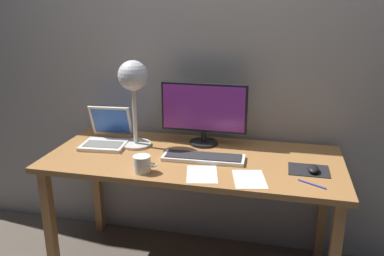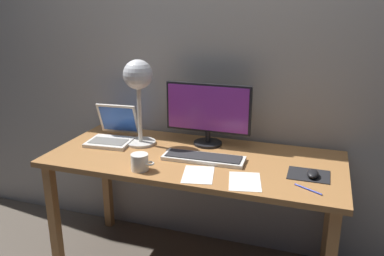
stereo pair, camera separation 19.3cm
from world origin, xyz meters
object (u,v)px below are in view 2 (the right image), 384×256
at_px(monitor, 208,111).
at_px(pen, 308,189).
at_px(mouse, 313,174).
at_px(desk_lamp, 138,82).
at_px(laptop, 114,131).
at_px(keyboard_main, 204,158).
at_px(coffee_mug, 140,162).

distance_m(monitor, pen, 0.76).
bearing_deg(monitor, mouse, -24.72).
xyz_separation_m(desk_lamp, mouse, (0.99, -0.17, -0.35)).
bearing_deg(laptop, pen, -15.28).
relative_size(monitor, mouse, 5.24).
distance_m(keyboard_main, pen, 0.58).
bearing_deg(coffee_mug, desk_lamp, 115.31).
xyz_separation_m(mouse, coffee_mug, (-0.83, -0.19, 0.02)).
distance_m(monitor, desk_lamp, 0.43).
xyz_separation_m(mouse, pen, (-0.01, -0.15, -0.02)).
height_order(monitor, mouse, monitor).
height_order(desk_lamp, pen, desk_lamp).
relative_size(monitor, desk_lamp, 1.00).
bearing_deg(keyboard_main, coffee_mug, -139.43).
bearing_deg(pen, coffee_mug, -177.27).
distance_m(monitor, laptop, 0.59).
height_order(laptop, pen, laptop).
xyz_separation_m(monitor, coffee_mug, (-0.22, -0.47, -0.16)).
bearing_deg(laptop, keyboard_main, -11.99).
xyz_separation_m(monitor, keyboard_main, (0.05, -0.24, -0.19)).
relative_size(laptop, desk_lamp, 0.60).
xyz_separation_m(keyboard_main, laptop, (-0.61, 0.13, 0.05)).
height_order(desk_lamp, mouse, desk_lamp).
bearing_deg(monitor, laptop, -168.92).
relative_size(mouse, coffee_mug, 0.78).
relative_size(desk_lamp, coffee_mug, 4.07).
height_order(monitor, laptop, monitor).
distance_m(keyboard_main, desk_lamp, 0.58).
height_order(monitor, pen, monitor).
xyz_separation_m(laptop, coffee_mug, (0.35, -0.36, -0.02)).
relative_size(coffee_mug, pen, 0.88).
distance_m(laptop, desk_lamp, 0.36).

